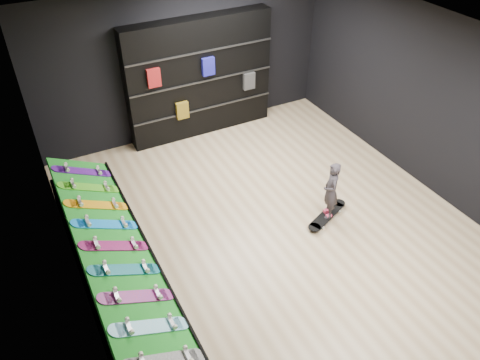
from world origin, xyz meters
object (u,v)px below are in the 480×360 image
display_rack (116,272)px  child (329,200)px  back_shelving (200,78)px  floor_skateboard (327,216)px

display_rack → child: 3.46m
back_shelving → floor_skateboard: back_shelving is taller
floor_skateboard → child: 0.34m
display_rack → floor_skateboard: size_ratio=4.59×
child → back_shelving: bearing=-145.1°
display_rack → child: bearing=-3.9°
display_rack → back_shelving: back_shelving is taller
floor_skateboard → child: size_ratio=1.63×
back_shelving → child: size_ratio=4.99×
back_shelving → floor_skateboard: 3.79m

